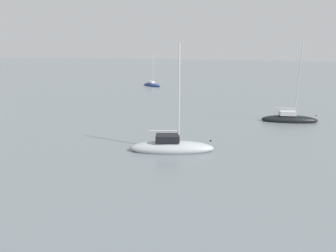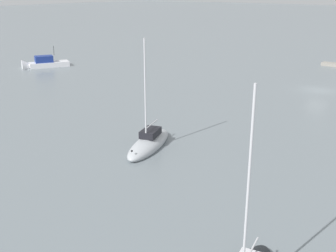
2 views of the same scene
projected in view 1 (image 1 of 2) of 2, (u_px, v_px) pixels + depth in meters
The scene contains 3 objects.
sailboat_navy_near at pixel (152, 85), 70.31m from camera, with size 4.56×6.21×8.34m.
sailboat_grey_mid at pixel (172, 147), 24.86m from camera, with size 4.36×7.73×9.61m.
sailboat_black_far at pixel (289, 119), 35.13m from camera, with size 3.26×7.04×10.02m.
Camera 1 is at (26.54, 36.33, 8.65)m, focal length 29.94 mm.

